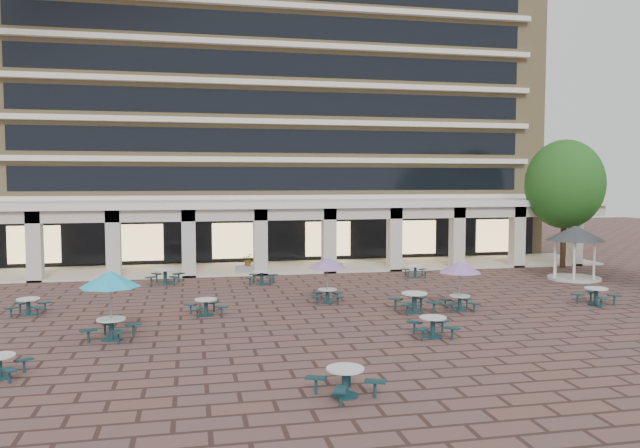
# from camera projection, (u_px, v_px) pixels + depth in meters

# --- Properties ---
(ground) EXTENTS (120.00, 120.00, 0.00)m
(ground) POSITION_uv_depth(u_px,v_px,m) (344.00, 317.00, 25.91)
(ground) COLOR brown
(ground) RESTS_ON ground
(apartment_building) EXTENTS (40.00, 15.50, 25.20)m
(apartment_building) POSITION_uv_depth(u_px,v_px,m) (268.00, 94.00, 49.91)
(apartment_building) COLOR tan
(apartment_building) RESTS_ON ground
(retail_arcade) EXTENTS (42.00, 6.60, 4.40)m
(retail_arcade) POSITION_uv_depth(u_px,v_px,m) (289.00, 222.00, 40.16)
(retail_arcade) COLOR white
(retail_arcade) RESTS_ON ground
(picnic_table_1) EXTENTS (2.07, 2.07, 0.76)m
(picnic_table_1) POSITION_uv_depth(u_px,v_px,m) (345.00, 379.00, 16.40)
(picnic_table_1) COLOR #153A3F
(picnic_table_1) RESTS_ON ground
(picnic_table_2) EXTENTS (1.75, 1.75, 0.74)m
(picnic_table_2) POSITION_uv_depth(u_px,v_px,m) (433.00, 325.00, 22.62)
(picnic_table_2) COLOR #153A3F
(picnic_table_2) RESTS_ON ground
(picnic_table_4) EXTENTS (2.14, 2.14, 2.47)m
(picnic_table_4) POSITION_uv_depth(u_px,v_px,m) (110.00, 282.00, 22.10)
(picnic_table_4) COLOR #153A3F
(picnic_table_4) RESTS_ON ground
(picnic_table_5) EXTENTS (1.85, 1.85, 0.71)m
(picnic_table_5) POSITION_uv_depth(u_px,v_px,m) (206.00, 306.00, 26.21)
(picnic_table_5) COLOR #153A3F
(picnic_table_5) RESTS_ON ground
(picnic_table_6) EXTENTS (1.83, 1.83, 2.11)m
(picnic_table_6) POSITION_uv_depth(u_px,v_px,m) (327.00, 265.00, 28.80)
(picnic_table_6) COLOR #153A3F
(picnic_table_6) RESTS_ON ground
(picnic_table_7) EXTENTS (2.14, 2.14, 0.78)m
(picnic_table_7) POSITION_uv_depth(u_px,v_px,m) (596.00, 295.00, 28.49)
(picnic_table_7) COLOR #153A3F
(picnic_table_7) RESTS_ON ground
(picnic_table_8) EXTENTS (1.68, 1.68, 0.71)m
(picnic_table_8) POSITION_uv_depth(u_px,v_px,m) (28.00, 305.00, 26.31)
(picnic_table_8) COLOR #153A3F
(picnic_table_8) RESTS_ON ground
(picnic_table_9) EXTENTS (1.95, 1.95, 0.74)m
(picnic_table_9) POSITION_uv_depth(u_px,v_px,m) (262.00, 276.00, 34.13)
(picnic_table_9) COLOR #153A3F
(picnic_table_9) RESTS_ON ground
(picnic_table_10) EXTENTS (2.01, 2.01, 0.84)m
(picnic_table_10) POSITION_uv_depth(u_px,v_px,m) (414.00, 301.00, 26.89)
(picnic_table_10) COLOR #153A3F
(picnic_table_10) RESTS_ON ground
(picnic_table_11) EXTENTS (1.87, 1.87, 2.16)m
(picnic_table_11) POSITION_uv_depth(u_px,v_px,m) (460.00, 269.00, 27.12)
(picnic_table_11) COLOR #153A3F
(picnic_table_11) RESTS_ON ground
(picnic_table_12) EXTENTS (2.12, 2.12, 0.84)m
(picnic_table_12) POSITION_uv_depth(u_px,v_px,m) (165.00, 275.00, 34.10)
(picnic_table_12) COLOR #153A3F
(picnic_table_12) RESTS_ON ground
(picnic_table_13) EXTENTS (1.71, 1.71, 0.68)m
(picnic_table_13) POSITION_uv_depth(u_px,v_px,m) (415.00, 270.00, 36.65)
(picnic_table_13) COLOR #153A3F
(picnic_table_13) RESTS_ON ground
(gazebo) EXTENTS (3.31, 3.31, 3.08)m
(gazebo) POSITION_uv_depth(u_px,v_px,m) (575.00, 239.00, 35.66)
(gazebo) COLOR beige
(gazebo) RESTS_ON ground
(tree_east_c) EXTENTS (4.99, 4.99, 8.31)m
(tree_east_c) POSITION_uv_depth(u_px,v_px,m) (565.00, 184.00, 40.14)
(tree_east_c) COLOR #3B2617
(tree_east_c) RESTS_ON ground
(planter_left) EXTENTS (1.50, 0.82, 1.26)m
(planter_left) POSITION_uv_depth(u_px,v_px,m) (248.00, 266.00, 37.91)
(planter_left) COLOR gray
(planter_left) RESTS_ON ground
(planter_right) EXTENTS (1.50, 0.61, 1.19)m
(planter_right) POSITION_uv_depth(u_px,v_px,m) (330.00, 264.00, 38.95)
(planter_right) COLOR gray
(planter_right) RESTS_ON ground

